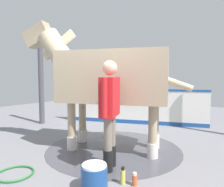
{
  "coord_description": "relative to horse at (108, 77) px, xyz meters",
  "views": [
    {
      "loc": [
        3.08,
        2.51,
        1.49
      ],
      "look_at": [
        0.09,
        0.19,
        1.18
      ],
      "focal_mm": 34.0,
      "sensor_mm": 36.0,
      "label": 1
    }
  ],
  "objects": [
    {
      "name": "roof_post_near",
      "position": [
        -0.53,
        -3.09,
        -0.01
      ],
      "size": [
        0.16,
        0.16,
        2.93
      ],
      "primitive_type": "cylinder",
      "color": "#4C4C51",
      "rests_on": "ground"
    },
    {
      "name": "wash_bucket",
      "position": [
        1.37,
        0.88,
        -1.3
      ],
      "size": [
        0.35,
        0.35,
        0.35
      ],
      "color": "#1E478C",
      "rests_on": "ground"
    },
    {
      "name": "horse",
      "position": [
        0.0,
        0.0,
        0.0
      ],
      "size": [
        1.77,
        3.34,
        2.65
      ],
      "rotation": [
        0.0,
        0.0,
        -1.18
      ],
      "color": "tan",
      "rests_on": "ground"
    },
    {
      "name": "handler",
      "position": [
        0.73,
        0.63,
        -0.46
      ],
      "size": [
        0.64,
        0.4,
        1.74
      ],
      "rotation": [
        0.0,
        0.0,
        1.98
      ],
      "color": "black",
      "rests_on": "ground"
    },
    {
      "name": "bottle_shampoo",
      "position": [
        1.02,
        1.08,
        -1.36
      ],
      "size": [
        0.07,
        0.07,
        0.24
      ],
      "color": "#D8CC4C",
      "rests_on": "ground"
    },
    {
      "name": "hose_coil",
      "position": [
        1.79,
        -0.37,
        -1.45
      ],
      "size": [
        0.56,
        0.56,
        0.03
      ],
      "primitive_type": "torus",
      "color": "#267233",
      "rests_on": "ground"
    },
    {
      "name": "wet_patch",
      "position": [
        -0.05,
        0.12,
        -1.47
      ],
      "size": [
        2.74,
        2.74,
        0.0
      ],
      "primitive_type": "cylinder",
      "color": "#4C4C54",
      "rests_on": "ground"
    },
    {
      "name": "ground_plane",
      "position": [
        0.26,
        0.18,
        -1.48
      ],
      "size": [
        16.0,
        16.0,
        0.02
      ],
      "primitive_type": "cube",
      "color": "gray"
    },
    {
      "name": "bottle_spray",
      "position": [
        0.95,
        1.23,
        -1.39
      ],
      "size": [
        0.08,
        0.08,
        0.18
      ],
      "color": "#CC5933",
      "rests_on": "ground"
    },
    {
      "name": "barrier_wall",
      "position": [
        -2.28,
        -0.8,
        -0.96
      ],
      "size": [
        1.77,
        4.14,
        1.1
      ],
      "color": "white",
      "rests_on": "ground"
    }
  ]
}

